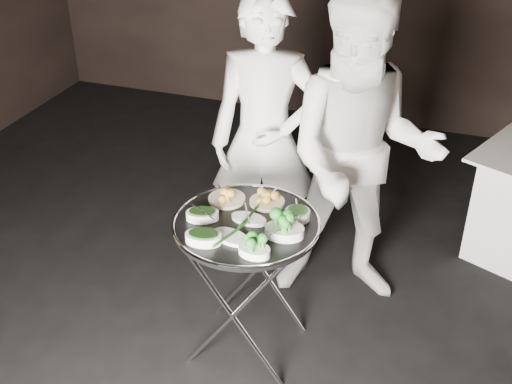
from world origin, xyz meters
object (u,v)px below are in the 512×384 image
(waiter_right, at_px, (361,157))
(waiter_left, at_px, (265,141))
(tray_stand, at_px, (247,282))
(serving_tray, at_px, (246,224))

(waiter_right, bearing_deg, waiter_left, 159.10)
(tray_stand, relative_size, waiter_left, 0.46)
(waiter_right, bearing_deg, serving_tray, -135.21)
(serving_tray, height_order, waiter_right, waiter_right)
(tray_stand, bearing_deg, waiter_left, 101.41)
(waiter_left, relative_size, waiter_right, 0.95)
(tray_stand, height_order, waiter_left, waiter_left)
(serving_tray, distance_m, waiter_right, 0.83)
(serving_tray, bearing_deg, tray_stand, 0.00)
(serving_tray, relative_size, waiter_left, 0.41)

